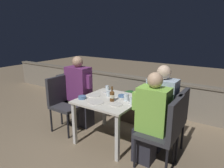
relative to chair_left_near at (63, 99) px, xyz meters
The scene contains 24 objects.
ground_plane 1.07m from the chair_left_near, ahead, with size 16.00×16.00×0.00m, color #847056.
parapet_wall 1.88m from the chair_left_near, 61.18° to the left, with size 9.00×0.18×0.72m.
dining_table 0.91m from the chair_left_near, ahead, with size 0.87×0.88×0.70m.
planter_hedge 1.42m from the chair_left_near, 46.12° to the left, with size 0.74×0.47×0.58m.
chair_left_near is the anchor object (origin of this frame).
chair_left_far 0.30m from the chair_left_near, 102.42° to the left, with size 0.47×0.47×0.95m.
person_purple_stripe 0.34m from the chair_left_near, 63.50° to the left, with size 0.50×0.26×1.28m.
chair_right_near 1.86m from the chair_left_near, ahead, with size 0.47×0.47×0.95m.
person_green_blouse 1.65m from the chair_left_near, ahead, with size 0.48×0.26×1.23m.
chair_right_far 1.86m from the chair_left_near, ahead, with size 0.47×0.47×0.95m.
person_blue_shirt 1.66m from the chair_left_near, 10.67° to the left, with size 0.48×0.26×1.27m.
beer_bottle 1.02m from the chair_left_near, ahead, with size 0.07×0.07×0.22m.
plate_0 1.12m from the chair_left_near, ahead, with size 0.19×0.19×0.01m.
plate_1 0.86m from the chair_left_near, ahead, with size 0.23×0.23×0.01m.
plate_2 0.64m from the chair_left_near, ahead, with size 0.19×0.19×0.01m.
bowl_0 1.07m from the chair_left_near, 17.23° to the left, with size 0.12×0.12×0.03m.
bowl_1 0.59m from the chair_left_near, 10.78° to the right, with size 0.12×0.12×0.05m.
glass_cup_0 0.86m from the chair_left_near, 15.40° to the left, with size 0.06×0.06×0.08m.
glass_cup_1 1.31m from the chair_left_near, 12.74° to the left, with size 0.08×0.08×0.10m.
glass_cup_2 0.80m from the chair_left_near, 38.45° to the left, with size 0.06×0.06×0.08m.
glass_cup_3 1.30m from the chair_left_near, ahead, with size 0.06×0.06×0.09m.
glass_cup_4 1.19m from the chair_left_near, ahead, with size 0.08×0.08×0.11m.
fork_0 0.78m from the chair_left_near, 25.66° to the left, with size 0.17×0.04×0.01m.
fork_1 1.24m from the chair_left_near, 21.04° to the left, with size 0.13×0.14×0.01m.
Camera 1 is at (1.63, -2.38, 1.71)m, focal length 32.00 mm.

